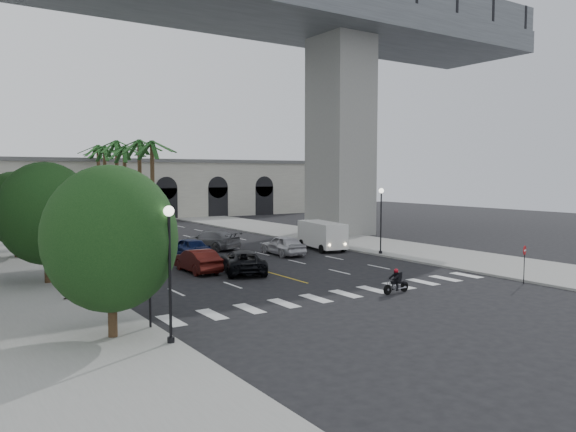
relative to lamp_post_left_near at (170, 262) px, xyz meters
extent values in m
plane|color=black|center=(11.40, 5.00, -3.22)|extent=(140.00, 140.00, 0.00)
cube|color=gray|center=(26.40, 20.00, -3.15)|extent=(8.00, 100.00, 0.15)
cube|color=gray|center=(11.40, 43.00, -3.12)|extent=(2.00, 24.00, 0.20)
cube|color=silver|center=(11.40, 60.00, 0.78)|extent=(70.00, 10.00, 8.00)
cube|color=slate|center=(11.40, 60.00, 5.03)|extent=(71.00, 10.50, 0.50)
cube|color=gray|center=(29.90, 27.00, 7.18)|extent=(5.00, 6.00, 20.80)
cube|color=slate|center=(16.40, 27.00, 18.78)|extent=(75.00, 13.00, 2.50)
cylinder|color=#47331E|center=(11.40, 33.00, 1.53)|extent=(0.40, 0.40, 9.50)
cylinder|color=#47331E|center=(11.50, 37.00, 1.68)|extent=(0.40, 0.40, 9.80)
cylinder|color=#47331E|center=(11.20, 41.00, 1.43)|extent=(0.40, 0.40, 9.30)
cylinder|color=#47331E|center=(11.55, 45.00, 1.83)|extent=(0.40, 0.40, 10.10)
cylinder|color=#47331E|center=(11.30, 49.00, 1.58)|extent=(0.40, 0.40, 9.60)
cylinder|color=#47331E|center=(11.60, 53.00, 1.73)|extent=(0.40, 0.40, 9.90)
cylinder|color=#382616|center=(-1.60, 2.00, -2.05)|extent=(0.36, 0.36, 2.34)
ellipsoid|color=black|center=(-1.60, 2.00, 0.81)|extent=(5.20, 5.20, 5.72)
cylinder|color=#382616|center=(-1.60, 15.00, -2.00)|extent=(0.36, 0.36, 2.45)
ellipsoid|color=black|center=(-1.60, 15.00, 0.99)|extent=(5.44, 5.44, 5.98)
cylinder|color=#382616|center=(-1.60, 27.00, -2.09)|extent=(0.36, 0.36, 2.27)
ellipsoid|color=black|center=(-1.60, 27.00, 0.68)|extent=(5.04, 5.04, 5.54)
cylinder|color=black|center=(0.00, 0.00, -3.04)|extent=(0.28, 0.28, 0.36)
cylinder|color=black|center=(0.00, 0.00, -0.62)|extent=(0.11, 0.11, 5.00)
sphere|color=white|center=(0.00, 0.00, 1.93)|extent=(0.40, 0.40, 0.40)
cylinder|color=black|center=(0.00, 21.00, -3.04)|extent=(0.28, 0.28, 0.36)
cylinder|color=black|center=(0.00, 21.00, -0.62)|extent=(0.11, 0.11, 5.00)
sphere|color=white|center=(0.00, 21.00, 1.93)|extent=(0.40, 0.40, 0.40)
cylinder|color=black|center=(22.80, 13.00, -3.04)|extent=(0.28, 0.28, 0.36)
cylinder|color=black|center=(22.80, 13.00, -0.62)|extent=(0.11, 0.11, 5.00)
sphere|color=white|center=(22.80, 13.00, 1.93)|extent=(0.40, 0.40, 0.40)
cylinder|color=black|center=(0.10, 2.50, -1.47)|extent=(0.10, 0.10, 3.50)
cube|color=black|center=(0.10, 2.50, 0.03)|extent=(0.25, 0.18, 0.80)
cylinder|color=black|center=(0.10, 6.50, -1.47)|extent=(0.10, 0.10, 3.50)
cube|color=black|center=(0.10, 6.50, 0.03)|extent=(0.25, 0.18, 0.80)
cylinder|color=black|center=(13.16, 2.07, -2.94)|extent=(0.56, 0.13, 0.56)
cylinder|color=black|center=(14.49, 2.15, -2.94)|extent=(0.56, 0.13, 0.56)
cube|color=silver|center=(13.87, 2.12, -2.87)|extent=(0.39, 0.28, 0.24)
cube|color=black|center=(13.73, 2.11, -2.61)|extent=(0.52, 0.23, 0.19)
cube|color=black|center=(14.15, 2.13, -2.65)|extent=(0.43, 0.25, 0.11)
cylinder|color=black|center=(13.36, 2.09, -2.40)|extent=(0.06, 0.51, 0.03)
cube|color=black|center=(13.93, 2.12, -2.29)|extent=(0.26, 0.37, 0.48)
cube|color=black|center=(14.08, 2.13, -2.25)|extent=(0.15, 0.29, 0.35)
sphere|color=#A70B18|center=(13.80, 2.11, -1.98)|extent=(0.24, 0.24, 0.24)
imported|color=silver|center=(16.48, 17.47, -2.42)|extent=(2.17, 4.82, 1.61)
imported|color=#46120E|center=(7.51, 14.16, -2.45)|extent=(1.67, 4.68, 1.54)
imported|color=black|center=(9.90, 12.28, -2.47)|extent=(4.20, 5.94, 1.50)
imported|color=slate|center=(12.97, 23.57, -2.40)|extent=(4.30, 6.07, 1.63)
imported|color=#101C4C|center=(9.77, 20.77, -2.47)|extent=(2.31, 4.62, 1.51)
cube|color=silver|center=(20.90, 18.22, -1.89)|extent=(3.00, 5.82, 2.05)
cube|color=black|center=(20.43, 15.65, -1.63)|extent=(1.91, 0.59, 0.87)
cylinder|color=black|center=(19.59, 16.48, -2.86)|extent=(0.41, 0.76, 0.72)
cylinder|color=black|center=(21.51, 16.13, -2.86)|extent=(0.41, 0.76, 0.72)
cylinder|color=black|center=(20.29, 20.31, -2.86)|extent=(0.41, 0.76, 0.72)
cylinder|color=black|center=(22.21, 19.97, -2.86)|extent=(0.41, 0.76, 0.72)
imported|color=black|center=(-0.76, 11.17, -2.30)|extent=(0.62, 0.48, 1.53)
imported|color=black|center=(-1.46, 9.63, -2.22)|extent=(1.05, 1.03, 1.71)
cylinder|color=black|center=(21.90, -0.24, -2.10)|extent=(0.05, 0.05, 2.24)
cylinder|color=red|center=(21.90, -0.24, -1.21)|extent=(0.54, 0.21, 0.56)
cube|color=silver|center=(21.90, -0.24, -1.21)|extent=(0.41, 0.16, 0.09)
camera|label=1|loc=(-7.81, -19.80, 3.36)|focal=35.00mm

